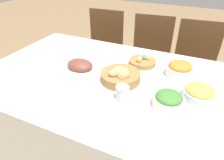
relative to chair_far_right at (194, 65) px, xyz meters
The scene contains 17 objects.
ground_plane 1.15m from the chair_far_right, 117.54° to the right, with size 12.00×12.00×0.00m, color #937551.
dining_table 1.05m from the chair_far_right, 117.54° to the right, with size 1.90×1.13×0.74m.
chair_far_right is the anchor object (origin of this frame).
chair_far_center 0.47m from the chair_far_right, behind, with size 0.46×0.46×0.92m.
chair_far_left 1.04m from the chair_far_right, behind, with size 0.44×0.44×0.92m.
bread_basket 1.07m from the chair_far_right, 114.72° to the right, with size 0.26×0.26×0.11m.
egg_basket 0.79m from the chair_far_right, 119.90° to the right, with size 0.20×0.20×0.08m.
ham_platter 1.22m from the chair_far_right, 129.94° to the right, with size 0.30×0.21×0.08m.
pineapple_bowl 0.97m from the chair_far_right, 86.44° to the right, with size 0.19×0.19×0.09m.
carrot_bowl 0.77m from the chair_far_right, 97.15° to the right, with size 0.19×0.19×0.10m.
green_salad_bowl 1.11m from the chair_far_right, 94.93° to the right, with size 0.17×0.17×0.09m.
dinner_plate 1.44m from the chair_far_right, 114.15° to the right, with size 0.25×0.25×0.01m.
fork 1.50m from the chair_far_right, 119.49° to the right, with size 0.01×0.17×0.00m.
knife 1.38m from the chair_far_right, 108.32° to the right, with size 0.01×0.17×0.00m.
spoon 1.37m from the chair_far_right, 107.12° to the right, with size 0.01×0.17×0.00m.
drinking_cup 1.20m from the chair_far_right, 107.55° to the right, with size 0.08×0.08×0.08m.
butter_dish 1.46m from the chair_far_right, 126.93° to the right, with size 0.13×0.08×0.03m.
Camera 1 is at (0.46, -1.06, 1.47)m, focal length 32.00 mm.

